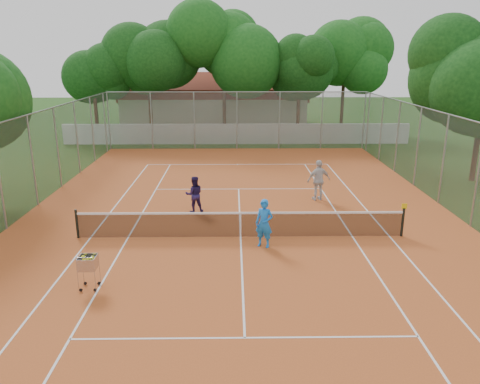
{
  "coord_description": "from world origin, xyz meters",
  "views": [
    {
      "loc": [
        -0.25,
        -16.0,
        6.42
      ],
      "look_at": [
        0.0,
        1.5,
        1.3
      ],
      "focal_mm": 35.0,
      "sensor_mm": 36.0,
      "label": 1
    }
  ],
  "objects_px": {
    "clubhouse": "(215,102)",
    "player_far_right": "(319,180)",
    "player_near": "(264,223)",
    "ball_hopper": "(89,271)",
    "tennis_net": "(241,224)",
    "player_far_left": "(194,194)"
  },
  "relations": [
    {
      "from": "clubhouse",
      "to": "ball_hopper",
      "type": "distance_m",
      "value": 33.02
    },
    {
      "from": "player_far_right",
      "to": "ball_hopper",
      "type": "bearing_deg",
      "value": 32.25
    },
    {
      "from": "player_near",
      "to": "ball_hopper",
      "type": "height_order",
      "value": "player_near"
    },
    {
      "from": "player_far_left",
      "to": "player_far_right",
      "type": "relative_size",
      "value": 0.83
    },
    {
      "from": "player_near",
      "to": "player_far_right",
      "type": "height_order",
      "value": "player_far_right"
    },
    {
      "from": "clubhouse",
      "to": "player_far_right",
      "type": "relative_size",
      "value": 8.77
    },
    {
      "from": "clubhouse",
      "to": "player_far_right",
      "type": "bearing_deg",
      "value": -77.02
    },
    {
      "from": "player_near",
      "to": "player_far_right",
      "type": "distance_m",
      "value": 6.13
    },
    {
      "from": "player_near",
      "to": "ball_hopper",
      "type": "relative_size",
      "value": 1.57
    },
    {
      "from": "tennis_net",
      "to": "clubhouse",
      "type": "bearing_deg",
      "value": 93.95
    },
    {
      "from": "player_far_left",
      "to": "player_far_right",
      "type": "distance_m",
      "value": 5.79
    },
    {
      "from": "clubhouse",
      "to": "player_far_right",
      "type": "distance_m",
      "value": 25.13
    },
    {
      "from": "tennis_net",
      "to": "ball_hopper",
      "type": "distance_m",
      "value": 5.85
    },
    {
      "from": "player_far_left",
      "to": "ball_hopper",
      "type": "height_order",
      "value": "player_far_left"
    },
    {
      "from": "tennis_net",
      "to": "player_near",
      "type": "relative_size",
      "value": 6.99
    },
    {
      "from": "player_far_left",
      "to": "player_far_right",
      "type": "bearing_deg",
      "value": -174.14
    },
    {
      "from": "player_far_right",
      "to": "ball_hopper",
      "type": "height_order",
      "value": "player_far_right"
    },
    {
      "from": "player_far_left",
      "to": "ball_hopper",
      "type": "bearing_deg",
      "value": 59.53
    },
    {
      "from": "tennis_net",
      "to": "player_far_left",
      "type": "distance_m",
      "value": 3.48
    },
    {
      "from": "tennis_net",
      "to": "player_far_right",
      "type": "height_order",
      "value": "player_far_right"
    },
    {
      "from": "tennis_net",
      "to": "clubhouse",
      "type": "height_order",
      "value": "clubhouse"
    },
    {
      "from": "tennis_net",
      "to": "clubhouse",
      "type": "distance_m",
      "value": 29.12
    }
  ]
}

